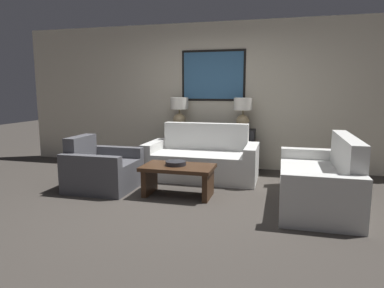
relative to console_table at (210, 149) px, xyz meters
name	(u,v)px	position (x,y,z in m)	size (l,w,h in m)	color
ground_plane	(175,207)	(0.00, -2.12, -0.37)	(20.00, 20.00, 0.00)	#3D3833
back_wall	(214,96)	(0.00, 0.28, 0.96)	(7.65, 0.12, 2.65)	beige
console_table	(210,149)	(0.00, 0.00, 0.00)	(1.60, 0.40, 0.75)	black
table_lamp_left	(179,110)	(-0.58, 0.00, 0.70)	(0.33, 0.33, 0.56)	tan
table_lamp_right	(243,111)	(0.58, 0.00, 0.70)	(0.33, 0.33, 0.56)	tan
couch_by_back_wall	(202,160)	(0.00, -0.66, -0.08)	(1.80, 0.87, 0.88)	silver
couch_by_side	(320,182)	(1.74, -1.58, -0.08)	(0.87, 1.80, 0.88)	silver
coffee_table	(178,174)	(-0.10, -1.68, -0.07)	(0.97, 0.57, 0.42)	#3D2616
decorative_bowl	(176,163)	(-0.14, -1.66, 0.08)	(0.28, 0.28, 0.06)	#232328
armchair_near_back_wall	(102,171)	(-1.29, -1.63, -0.10)	(0.91, 0.88, 0.77)	#4C4C51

